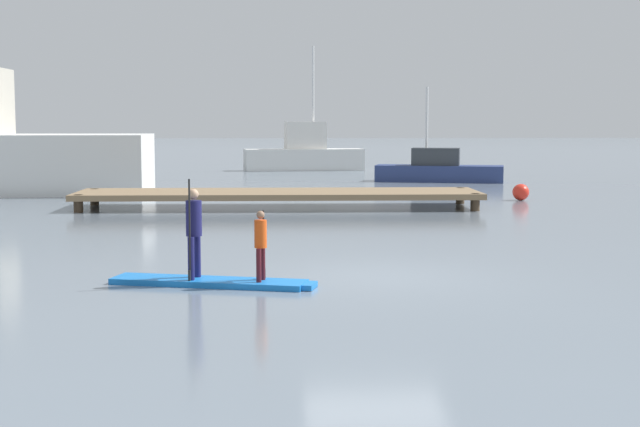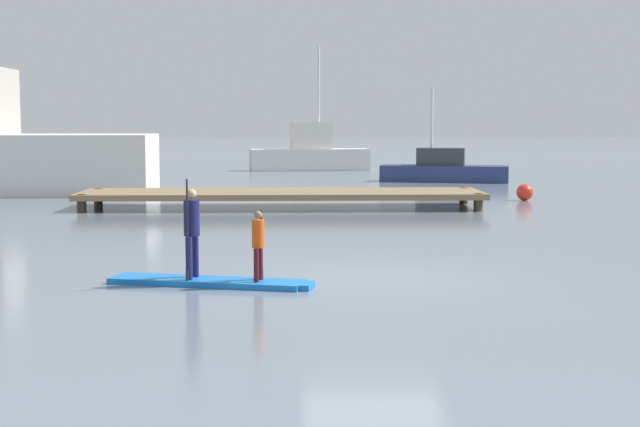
# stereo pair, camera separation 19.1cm
# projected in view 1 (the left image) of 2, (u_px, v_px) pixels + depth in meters

# --- Properties ---
(ground_plane) EXTENTS (240.00, 240.00, 0.00)m
(ground_plane) POSITION_uv_depth(u_px,v_px,m) (376.00, 276.00, 16.48)
(ground_plane) COLOR slate
(paddleboard_near) EXTENTS (3.52, 1.50, 0.10)m
(paddleboard_near) POSITION_uv_depth(u_px,v_px,m) (213.00, 282.00, 15.62)
(paddleboard_near) COLOR blue
(paddleboard_near) RESTS_ON ground
(paddler_adult) EXTENTS (0.33, 0.48, 1.69)m
(paddler_adult) POSITION_uv_depth(u_px,v_px,m) (194.00, 227.00, 15.59)
(paddler_adult) COLOR #19194C
(paddler_adult) RESTS_ON paddleboard_near
(paddler_child_solo) EXTENTS (0.25, 0.40, 1.17)m
(paddler_child_solo) POSITION_uv_depth(u_px,v_px,m) (261.00, 242.00, 15.38)
(paddler_child_solo) COLOR #4C1419
(paddler_child_solo) RESTS_ON paddleboard_near
(fishing_boat_green_midground) EXTENTS (6.59, 2.50, 6.68)m
(fishing_boat_green_midground) POSITION_uv_depth(u_px,v_px,m) (304.00, 154.00, 50.48)
(fishing_boat_green_midground) COLOR silver
(fishing_boat_green_midground) RESTS_ON ground
(motor_boat_small_navy) EXTENTS (5.80, 2.71, 4.19)m
(motor_boat_small_navy) POSITION_uv_depth(u_px,v_px,m) (438.00, 170.00, 41.37)
(motor_boat_small_navy) COLOR navy
(motor_boat_small_navy) RESTS_ON ground
(floating_dock) EXTENTS (12.54, 2.99, 0.53)m
(floating_dock) POSITION_uv_depth(u_px,v_px,m) (279.00, 194.00, 29.18)
(floating_dock) COLOR #846B4C
(floating_dock) RESTS_ON ground
(mooring_buoy_near) EXTENTS (0.57, 0.57, 0.57)m
(mooring_buoy_near) POSITION_uv_depth(u_px,v_px,m) (521.00, 192.00, 31.83)
(mooring_buoy_near) COLOR red
(mooring_buoy_near) RESTS_ON ground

